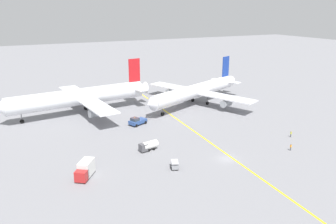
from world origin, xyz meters
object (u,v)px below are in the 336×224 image
gse_fuel_bowser_stubby (148,145)px  ground_crew_wing_walker_right (291,134)px  airliner_at_gate_left (80,97)px  gse_catering_truck_tall (85,170)px  airliner_being_pushed (196,91)px  ground_crew_marshaller_foreground (291,147)px  pushback_tug (137,121)px  gse_baggage_cart_near_cluster (175,165)px

gse_fuel_bowser_stubby → ground_crew_wing_walker_right: 40.39m
airliner_at_gate_left → gse_catering_truck_tall: 46.75m
airliner_being_pushed → ground_crew_marshaller_foreground: size_ratio=27.61×
pushback_tug → gse_fuel_bowser_stubby: 20.10m
ground_crew_marshaller_foreground → ground_crew_wing_walker_right: bearing=44.2°
airliner_being_pushed → pushback_tug: airliner_being_pushed is taller
airliner_being_pushed → ground_crew_wing_walker_right: bearing=-80.2°
ground_crew_marshaller_foreground → airliner_at_gate_left: bearing=126.8°
airliner_at_gate_left → ground_crew_wing_walker_right: airliner_at_gate_left is taller
gse_fuel_bowser_stubby → ground_crew_wing_walker_right: gse_fuel_bowser_stubby is taller
gse_baggage_cart_near_cluster → ground_crew_marshaller_foreground: bearing=-7.7°
airliner_at_gate_left → pushback_tug: bearing=-55.4°
airliner_at_gate_left → gse_baggage_cart_near_cluster: size_ratio=16.55×
gse_catering_truck_tall → ground_crew_marshaller_foreground: gse_catering_truck_tall is taller
airliner_at_gate_left → airliner_being_pushed: bearing=-10.5°
gse_catering_truck_tall → ground_crew_wing_walker_right: gse_catering_truck_tall is taller
pushback_tug → ground_crew_wing_walker_right: size_ratio=4.94×
pushback_tug → gse_catering_truck_tall: bearing=-129.8°
airliner_at_gate_left → gse_baggage_cart_near_cluster: bearing=-78.9°
ground_crew_marshaller_foreground → ground_crew_wing_walker_right: 9.82m
airliner_being_pushed → gse_catering_truck_tall: airliner_being_pushed is taller
gse_fuel_bowser_stubby → ground_crew_wing_walker_right: size_ratio=2.95×
ground_crew_marshaller_foreground → gse_catering_truck_tall: bearing=169.8°
gse_catering_truck_tall → pushback_tug: bearing=50.2°
airliner_being_pushed → ground_crew_wing_walker_right: (6.92, -40.24, -4.27)m
airliner_at_gate_left → gse_fuel_bowser_stubby: (8.54, -38.68, -4.49)m
ground_crew_wing_walker_right → airliner_being_pushed: bearing=99.8°
ground_crew_wing_walker_right → gse_baggage_cart_near_cluster: bearing=-176.0°
pushback_tug → gse_baggage_cart_near_cluster: pushback_tug is taller
gse_catering_truck_tall → ground_crew_marshaller_foreground: bearing=-10.2°
pushback_tug → ground_crew_wing_walker_right: bearing=-39.6°
gse_catering_truck_tall → airliner_at_gate_left: bearing=78.9°
airliner_being_pushed → ground_crew_marshaller_foreground: bearing=-90.2°
airliner_at_gate_left → pushback_tug: airliner_at_gate_left is taller
airliner_being_pushed → gse_catering_truck_tall: (-49.91, -38.11, -3.42)m
pushback_tug → gse_baggage_cart_near_cluster: size_ratio=2.76×
airliner_at_gate_left → ground_crew_marshaller_foreground: 68.41m
pushback_tug → gse_catering_truck_tall: 34.60m
airliner_being_pushed → gse_fuel_bowser_stubby: (-32.42, -31.08, -3.85)m
airliner_being_pushed → ground_crew_wing_walker_right: size_ratio=27.40×
ground_crew_marshaller_foreground → ground_crew_wing_walker_right: size_ratio=0.99×
ground_crew_marshaller_foreground → gse_fuel_bowser_stubby: bearing=153.7°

